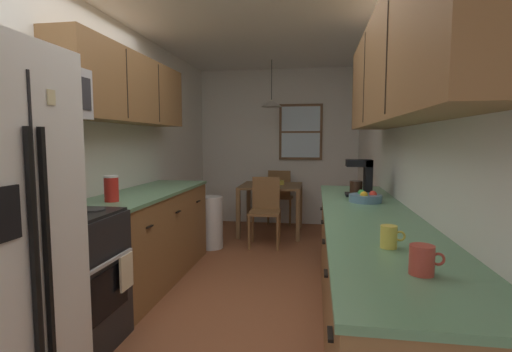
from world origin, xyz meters
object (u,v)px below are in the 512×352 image
dining_chair_near (265,208)px  stove_range (64,281)px  storage_canister (111,188)px  mug_by_coffeemaker (422,260)px  microwave_over_range (39,91)px  coffee_maker (362,177)px  dining_chair_far (280,194)px  mug_spare (389,237)px  fruit_bowl (365,197)px  trash_bin (211,222)px  table_serving_bowl (278,182)px  dining_table (271,192)px

dining_chair_near → stove_range: bearing=-109.5°
storage_canister → mug_by_coffeemaker: storage_canister is taller
microwave_over_range → coffee_maker: microwave_over_range is taller
dining_chair_far → stove_range: bearing=-104.6°
mug_by_coffeemaker → mug_spare: (-0.06, 0.34, -0.00)m
mug_spare → fruit_bowl: size_ratio=0.43×
trash_bin → storage_canister: (-0.30, -1.85, 0.67)m
storage_canister → table_serving_bowl: (1.06, 2.82, -0.24)m
microwave_over_range → dining_table: bearing=72.2°
mug_spare → trash_bin: bearing=120.1°
stove_range → microwave_over_range: microwave_over_range is taller
microwave_over_range → trash_bin: size_ratio=0.87×
storage_canister → mug_by_coffeemaker: (2.02, -1.36, -0.05)m
stove_range → microwave_over_range: size_ratio=1.88×
trash_bin → mug_by_coffeemaker: (1.72, -3.21, 0.62)m
dining_chair_near → storage_canister: storage_canister is taller
fruit_bowl → coffee_maker: bearing=88.4°
dining_table → dining_chair_far: bearing=83.2°
mug_by_coffeemaker → table_serving_bowl: 4.30m
dining_chair_near → trash_bin: 0.74m
dining_chair_near → coffee_maker: 1.91m
mug_by_coffeemaker → dining_chair_far: bearing=101.5°
storage_canister → mug_by_coffeemaker: size_ratio=1.66×
microwave_over_range → mug_spare: size_ratio=5.21×
microwave_over_range → fruit_bowl: (2.13, 0.92, -0.77)m
dining_table → mug_by_coffeemaker: size_ratio=7.04×
microwave_over_range → dining_chair_near: microwave_over_range is taller
dining_table → dining_chair_near: size_ratio=0.99×
microwave_over_range → dining_chair_far: (1.16, 4.02, -1.21)m
microwave_over_range → coffee_maker: bearing=30.2°
dining_chair_near → trash_bin: size_ratio=1.34×
coffee_maker → stove_range: bearing=-148.4°
microwave_over_range → fruit_bowl: size_ratio=2.26×
storage_canister → dining_chair_far: bearing=72.8°
storage_canister → table_serving_bowl: bearing=69.3°
dining_chair_far → trash_bin: dining_chair_far is taller
microwave_over_range → trash_bin: (0.41, 2.47, -1.37)m
mug_spare → microwave_over_range: bearing=169.1°
microwave_over_range → mug_spare: (2.07, -0.40, -0.75)m
stove_range → microwave_over_range: bearing=180.0°
dining_table → dining_chair_far: (0.08, 0.65, -0.12)m
stove_range → dining_chair_near: size_ratio=1.22×
dining_chair_far → dining_chair_near: bearing=-93.5°
trash_bin → mug_spare: bearing=-59.9°
stove_range → storage_canister: 0.82m
coffee_maker → dining_chair_far: bearing=109.5°
dining_chair_near → trash_bin: bearing=-159.4°
trash_bin → mug_spare: (1.67, -2.87, 0.62)m
microwave_over_range → storage_canister: bearing=80.2°
mug_by_coffeemaker → table_serving_bowl: size_ratio=0.67×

